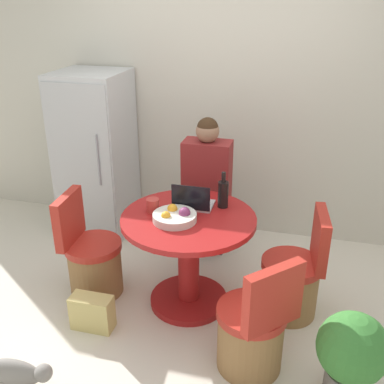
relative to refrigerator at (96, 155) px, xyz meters
The scene contains 15 objects.
ground_plane 1.82m from the refrigerator, 46.00° to the right, with size 12.00×12.00×0.00m, color beige.
wall_back 1.30m from the refrigerator, 18.06° to the left, with size 7.00×0.06×2.60m.
refrigerator is the anchor object (origin of this frame).
dining_table 1.55m from the refrigerator, 39.04° to the right, with size 0.98×0.98×0.75m.
chair_left_side 1.20m from the refrigerator, 68.24° to the right, with size 0.44×0.44×0.84m.
chair_right_side 2.20m from the refrigerator, 24.09° to the right, with size 0.45×0.44×0.84m.
chair_near_right_corner 2.35m from the refrigerator, 40.76° to the right, with size 0.51×0.51×0.84m.
person_seated 1.19m from the refrigerator, 11.80° to the right, with size 0.40×0.37×1.30m.
laptop 1.42m from the refrigerator, 34.40° to the right, with size 0.29×0.21×0.20m.
fruit_bowl 1.51m from the refrigerator, 43.29° to the right, with size 0.31×0.31×0.10m.
coffee_cup 1.31m from the refrigerator, 46.12° to the right, with size 0.09×0.09×0.10m.
bottle 1.57m from the refrigerator, 27.89° to the right, with size 0.08×0.08×0.28m.
cat 2.15m from the refrigerator, 79.62° to the right, with size 0.50×0.15×0.19m.
potted_plant 2.84m from the refrigerator, 34.44° to the right, with size 0.41×0.41×0.58m.
handbag 1.66m from the refrigerator, 67.46° to the right, with size 0.30×0.14×0.26m.
Camera 1 is at (0.78, -2.54, 2.22)m, focal length 42.00 mm.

